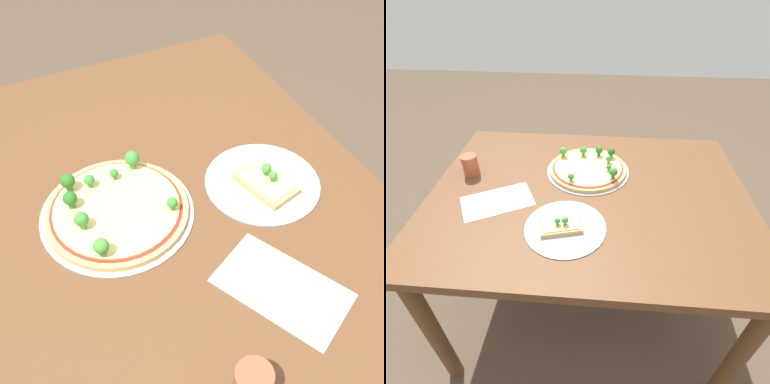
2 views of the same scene
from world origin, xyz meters
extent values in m
plane|color=brown|center=(0.00, 0.00, 0.00)|extent=(8.00, 8.00, 0.00)
cube|color=brown|center=(0.00, 0.00, 0.74)|extent=(1.24, 0.94, 0.04)
cylinder|color=brown|center=(0.56, -0.41, 0.36)|extent=(0.06, 0.06, 0.72)
cylinder|color=brown|center=(0.56, 0.41, 0.36)|extent=(0.06, 0.06, 0.72)
cylinder|color=#A3A3A8|center=(-0.01, 0.14, 0.76)|extent=(0.35, 0.35, 0.00)
cylinder|color=tan|center=(-0.01, 0.14, 0.77)|extent=(0.33, 0.33, 0.01)
cylinder|color=#A82D1E|center=(-0.01, 0.14, 0.77)|extent=(0.30, 0.30, 0.00)
cylinder|color=#EFD684|center=(-0.01, 0.14, 0.78)|extent=(0.29, 0.29, 0.00)
sphere|color=#337A2D|center=(0.08, 0.12, 0.80)|extent=(0.02, 0.02, 0.02)
cylinder|color=#3F8136|center=(0.08, 0.12, 0.78)|extent=(0.01, 0.01, 0.01)
sphere|color=#286B23|center=(0.03, 0.23, 0.81)|extent=(0.03, 0.03, 0.03)
cylinder|color=#37742D|center=(0.03, 0.23, 0.79)|extent=(0.01, 0.01, 0.01)
sphere|color=#3D8933|center=(-0.07, 0.03, 0.80)|extent=(0.03, 0.03, 0.03)
cylinder|color=#488E3A|center=(-0.07, 0.03, 0.79)|extent=(0.01, 0.01, 0.01)
sphere|color=#286B23|center=(0.09, 0.22, 0.81)|extent=(0.03, 0.03, 0.03)
cylinder|color=#37742D|center=(0.09, 0.22, 0.79)|extent=(0.02, 0.02, 0.02)
sphere|color=#3D8933|center=(0.09, 0.07, 0.81)|extent=(0.04, 0.04, 0.04)
cylinder|color=#488E3A|center=(0.09, 0.07, 0.79)|extent=(0.02, 0.02, 0.02)
sphere|color=#479338|center=(-0.12, 0.21, 0.81)|extent=(0.03, 0.03, 0.03)
cylinder|color=#51973E|center=(-0.12, 0.21, 0.79)|extent=(0.02, 0.02, 0.02)
sphere|color=#3D8933|center=(-0.04, 0.23, 0.81)|extent=(0.03, 0.03, 0.03)
cylinder|color=#488E3A|center=(-0.04, 0.23, 0.79)|extent=(0.01, 0.01, 0.01)
sphere|color=#3D8933|center=(0.07, 0.18, 0.80)|extent=(0.03, 0.03, 0.03)
cylinder|color=#488E3A|center=(0.07, 0.18, 0.79)|extent=(0.01, 0.01, 0.01)
cylinder|color=#A3A3A8|center=(-0.07, -0.21, 0.76)|extent=(0.28, 0.28, 0.00)
cube|color=tan|center=(-0.08, -0.21, 0.77)|extent=(0.16, 0.12, 0.02)
cube|color=#EFD684|center=(-0.08, -0.21, 0.78)|extent=(0.13, 0.10, 0.00)
sphere|color=#3D8933|center=(-0.09, -0.22, 0.80)|extent=(0.02, 0.02, 0.02)
cylinder|color=#488E3A|center=(-0.09, -0.22, 0.78)|extent=(0.01, 0.01, 0.01)
sphere|color=#479338|center=(-0.07, -0.21, 0.80)|extent=(0.02, 0.02, 0.02)
cylinder|color=#51973E|center=(-0.07, -0.21, 0.79)|extent=(0.01, 0.01, 0.01)
cube|color=white|center=(-0.34, -0.09, 0.76)|extent=(0.30, 0.25, 0.00)
camera|label=1|loc=(-0.73, 0.30, 1.59)|focal=45.00mm
camera|label=2|loc=(0.04, -0.92, 1.48)|focal=28.00mm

